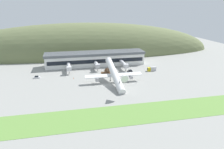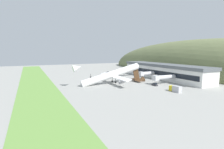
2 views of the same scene
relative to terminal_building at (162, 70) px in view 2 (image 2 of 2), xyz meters
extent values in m
plane|color=gray|center=(-0.61, -46.97, -6.02)|extent=(342.58, 342.58, 0.00)
cube|color=#669342|center=(-0.61, -85.67, -5.98)|extent=(308.32, 19.08, 0.08)
ellipsoid|color=#667047|center=(-6.94, 44.33, -6.02)|extent=(269.93, 59.83, 60.27)
cube|color=white|center=(0.00, 0.02, -0.72)|extent=(77.54, 14.33, 10.61)
cube|color=#565B60|center=(0.00, 0.02, 3.63)|extent=(78.74, 15.53, 1.91)
cube|color=black|center=(0.00, -7.20, -1.25)|extent=(74.44, 0.16, 2.97)
cylinder|color=silver|center=(-21.45, -13.90, -2.02)|extent=(2.60, 13.52, 2.60)
cube|color=silver|center=(-21.45, -20.66, -2.02)|extent=(3.38, 2.86, 2.86)
cylinder|color=slate|center=(-21.45, -20.16, -4.02)|extent=(0.36, 0.36, 4.00)
cylinder|color=silver|center=(-0.96, -12.66, -2.02)|extent=(2.60, 11.03, 2.60)
cube|color=silver|center=(-0.96, -18.18, -2.02)|extent=(3.38, 2.86, 2.86)
cylinder|color=slate|center=(-0.96, -17.68, -4.02)|extent=(0.36, 0.36, 4.00)
cylinder|color=silver|center=(19.20, -14.61, -2.02)|extent=(2.60, 14.93, 2.60)
cube|color=silver|center=(19.20, -22.08, -2.02)|extent=(3.38, 2.86, 2.86)
cylinder|color=slate|center=(19.20, -21.58, -4.02)|extent=(0.36, 0.36, 4.00)
cylinder|color=white|center=(5.39, -44.62, -0.34)|extent=(4.13, 38.24, 13.10)
cone|color=white|center=(5.39, -65.46, 4.74)|extent=(4.05, 5.37, 5.01)
cone|color=#4C331E|center=(5.39, -23.38, -5.52)|extent=(4.05, 6.17, 5.20)
cube|color=#4C331E|center=(5.39, -26.59, -0.80)|extent=(0.50, 5.48, 8.53)
cube|color=#4C331E|center=(5.39, -26.39, -4.79)|extent=(10.73, 2.89, 1.03)
cube|color=white|center=(5.39, -42.76, -1.52)|extent=(36.10, 3.60, 1.29)
cylinder|color=#9E9EA3|center=(-5.44, -43.28, -2.94)|extent=(2.30, 4.04, 3.09)
cylinder|color=#9E9EA3|center=(16.22, -43.28, -2.94)|extent=(2.30, 4.04, 3.09)
cylinder|color=#2D2D2D|center=(3.12, -42.76, -3.75)|extent=(0.28, 0.28, 2.20)
cylinder|color=#2D2D2D|center=(3.12, -42.76, -4.85)|extent=(0.45, 1.10, 1.10)
cylinder|color=#2D2D2D|center=(7.66, -42.76, -3.75)|extent=(0.28, 0.28, 2.20)
cylinder|color=#2D2D2D|center=(7.66, -42.76, -4.85)|extent=(0.45, 1.10, 1.10)
cylinder|color=#2D2D2D|center=(5.39, -57.66, -0.01)|extent=(0.22, 0.22, 1.98)
cylinder|color=#2D2D2D|center=(5.39, -57.66, -1.00)|extent=(0.30, 0.82, 0.82)
cube|color=#333338|center=(21.48, -24.42, -5.58)|extent=(3.81, 1.88, 0.89)
cube|color=black|center=(21.66, -24.41, -4.77)|extent=(2.12, 1.53, 0.73)
cube|color=silver|center=(-42.68, -24.65, -5.59)|extent=(4.12, 1.93, 0.87)
cube|color=black|center=(-42.88, -24.65, -4.80)|extent=(2.27, 1.63, 0.71)
cube|color=gold|center=(35.77, -25.32, -4.72)|extent=(2.06, 2.27, 2.61)
cube|color=black|center=(34.72, -25.33, -4.25)|extent=(0.10, 1.91, 1.15)
cube|color=#B7B7BC|center=(38.95, -25.29, -4.52)|extent=(4.34, 2.29, 3.01)
cube|color=orange|center=(-19.06, -30.51, -6.01)|extent=(0.52, 0.52, 0.03)
cone|color=orange|center=(-19.06, -30.51, -5.72)|extent=(0.40, 0.40, 0.55)
camera|label=1|loc=(-23.58, -168.94, 40.47)|focal=35.00mm
camera|label=2|loc=(99.85, -89.74, 13.44)|focal=28.00mm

